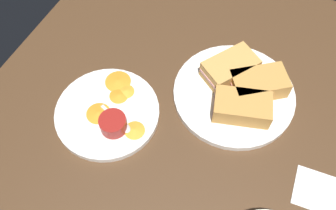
# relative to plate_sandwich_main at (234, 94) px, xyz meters

# --- Properties ---
(ground_plane) EXTENTS (1.10, 1.10, 0.03)m
(ground_plane) POSITION_rel_plate_sandwich_main_xyz_m (0.03, 0.11, -0.02)
(ground_plane) COLOR #4C331E
(plate_sandwich_main) EXTENTS (0.30, 0.30, 0.02)m
(plate_sandwich_main) POSITION_rel_plate_sandwich_main_xyz_m (0.00, 0.00, 0.00)
(plate_sandwich_main) COLOR white
(plate_sandwich_main) RESTS_ON ground_plane
(sandwich_half_near) EXTENTS (0.15, 0.11, 0.05)m
(sandwich_half_near) POSITION_rel_plate_sandwich_main_xyz_m (-0.03, 0.05, 0.03)
(sandwich_half_near) COLOR #C68C42
(sandwich_half_near) RESTS_ON plate_sandwich_main
(sandwich_half_far) EXTENTS (0.15, 0.14, 0.05)m
(sandwich_half_far) POSITION_rel_plate_sandwich_main_xyz_m (-0.05, -0.03, 0.03)
(sandwich_half_far) COLOR #C68C42
(sandwich_half_far) RESTS_ON plate_sandwich_main
(sandwich_half_extra) EXTENTS (0.13, 0.15, 0.05)m
(sandwich_half_extra) POSITION_rel_plate_sandwich_main_xyz_m (0.03, -0.05, 0.03)
(sandwich_half_extra) COLOR tan
(sandwich_half_extra) RESTS_ON plate_sandwich_main
(ramekin_dark_sauce) EXTENTS (0.07, 0.07, 0.03)m
(ramekin_dark_sauce) POSITION_rel_plate_sandwich_main_xyz_m (0.03, -0.06, 0.03)
(ramekin_dark_sauce) COLOR #0C144C
(ramekin_dark_sauce) RESTS_ON plate_sandwich_main
(spoon_by_dark_ramekin) EXTENTS (0.04, 0.10, 0.01)m
(spoon_by_dark_ramekin) POSITION_rel_plate_sandwich_main_xyz_m (0.01, -0.01, 0.01)
(spoon_by_dark_ramekin) COLOR silver
(spoon_by_dark_ramekin) RESTS_ON plate_sandwich_main
(plate_chips_companion) EXTENTS (0.25, 0.25, 0.02)m
(plate_chips_companion) POSITION_rel_plate_sandwich_main_xyz_m (0.25, 0.18, 0.00)
(plate_chips_companion) COLOR white
(plate_chips_companion) RESTS_ON ground_plane
(ramekin_light_gravy) EXTENTS (0.06, 0.06, 0.04)m
(ramekin_light_gravy) POSITION_rel_plate_sandwich_main_xyz_m (0.22, 0.21, 0.03)
(ramekin_light_gravy) COLOR maroon
(ramekin_light_gravy) RESTS_ON plate_chips_companion
(spoon_by_gravy_ramekin) EXTENTS (0.10, 0.05, 0.01)m
(spoon_by_gravy_ramekin) POSITION_rel_plate_sandwich_main_xyz_m (0.21, 0.20, 0.01)
(spoon_by_gravy_ramekin) COLOR silver
(spoon_by_gravy_ramekin) RESTS_ON plate_chips_companion
(plantain_chip_scatter) EXTENTS (0.17, 0.18, 0.01)m
(plantain_chip_scatter) POSITION_rel_plate_sandwich_main_xyz_m (0.25, 0.14, 0.01)
(plantain_chip_scatter) COLOR orange
(plantain_chip_scatter) RESTS_ON plate_chips_companion
(paper_napkin_folded) EXTENTS (0.12, 0.10, 0.00)m
(paper_napkin_folded) POSITION_rel_plate_sandwich_main_xyz_m (-0.25, 0.15, -0.01)
(paper_napkin_folded) COLOR white
(paper_napkin_folded) RESTS_ON ground_plane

